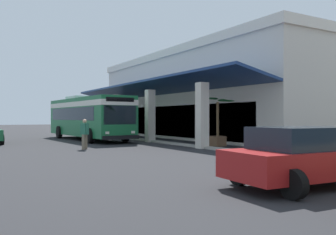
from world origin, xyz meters
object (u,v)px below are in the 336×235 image
transit_bus (88,115)px  pedestrian (85,133)px  parked_sedan_red (309,156)px  potted_palm (218,133)px

transit_bus → pedestrian: size_ratio=7.05×
transit_bus → parked_sedan_red: (20.66, -1.08, -1.10)m
pedestrian → parked_sedan_red: bearing=7.3°
potted_palm → parked_sedan_red: bearing=-28.0°
parked_sedan_red → pedestrian: bearing=-172.7°
parked_sedan_red → transit_bus: bearing=177.0°
parked_sedan_red → pedestrian: (-12.82, -1.64, 0.14)m
pedestrian → potted_palm: (1.85, 7.47, -0.11)m
parked_sedan_red → potted_palm: size_ratio=1.55×
parked_sedan_red → potted_palm: (-10.97, 5.83, 0.03)m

